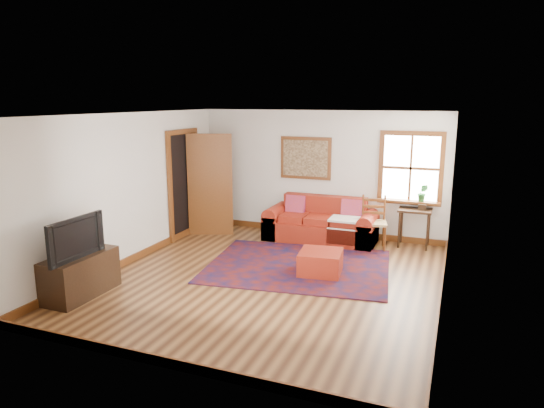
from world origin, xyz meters
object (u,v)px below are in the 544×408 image
at_px(red_leather_sofa, 321,226).
at_px(media_cabinet, 81,275).
at_px(ladder_back_chair, 374,220).
at_px(red_ottoman, 321,263).
at_px(side_table, 415,216).

xyz_separation_m(red_leather_sofa, media_cabinet, (-2.40, -3.89, 0.02)).
bearing_deg(ladder_back_chair, media_cabinet, -132.57).
relative_size(red_ottoman, ladder_back_chair, 0.66).
height_order(red_ottoman, side_table, side_table).
bearing_deg(red_leather_sofa, media_cabinet, -121.68).
height_order(red_leather_sofa, side_table, red_leather_sofa).
bearing_deg(red_leather_sofa, ladder_back_chair, -8.20).
distance_m(red_leather_sofa, side_table, 1.77).
relative_size(red_leather_sofa, ladder_back_chair, 2.19).
xyz_separation_m(side_table, ladder_back_chair, (-0.70, -0.35, -0.07)).
height_order(red_ottoman, ladder_back_chair, ladder_back_chair).
bearing_deg(side_table, media_cabinet, -135.33).
distance_m(red_ottoman, side_table, 2.41).
relative_size(red_leather_sofa, red_ottoman, 3.32).
bearing_deg(red_ottoman, media_cabinet, -151.60).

